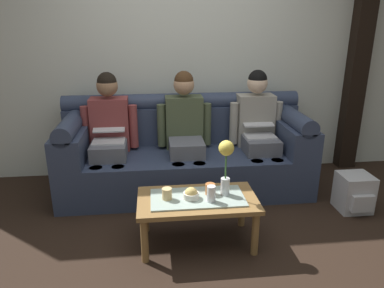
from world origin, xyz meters
TOP-DOWN VIEW (x-y plane):
  - ground_plane at (0.00, 0.00)m, footprint 14.00×14.00m
  - back_wall_patterned at (0.00, 1.70)m, footprint 6.00×0.12m
  - timber_pillar at (2.00, 1.58)m, footprint 0.20×0.20m
  - couch at (0.00, 1.17)m, footprint 2.50×0.88m
  - person_left at (-0.76, 1.17)m, footprint 0.56×0.67m
  - person_middle at (0.00, 1.17)m, footprint 0.56×0.67m
  - person_right at (0.76, 1.16)m, footprint 0.56×0.67m
  - coffee_table at (0.00, 0.13)m, footprint 0.93×0.52m
  - flower_vase at (0.22, 0.15)m, footprint 0.12×0.12m
  - snack_bowl at (-0.05, 0.12)m, footprint 0.12×0.12m
  - cup_near_left at (-0.24, 0.13)m, footprint 0.08×0.08m
  - cup_near_right at (0.09, 0.05)m, footprint 0.07×0.07m
  - cup_far_center at (0.11, 0.18)m, footprint 0.08×0.08m
  - backpack_right at (1.52, 0.50)m, footprint 0.29×0.32m

SIDE VIEW (x-z plane):
  - ground_plane at x=0.00m, z-range 0.00..0.00m
  - backpack_right at x=1.52m, z-range 0.00..0.35m
  - coffee_table at x=0.00m, z-range 0.14..0.54m
  - couch at x=0.00m, z-range -0.12..0.85m
  - snack_bowl at x=-0.05m, z-range 0.38..0.49m
  - cup_far_center at x=0.11m, z-range 0.40..0.49m
  - cup_near_left at x=-0.24m, z-range 0.40..0.49m
  - cup_near_right at x=0.09m, z-range 0.40..0.53m
  - person_left at x=-0.76m, z-range 0.05..1.27m
  - person_right at x=0.76m, z-range 0.05..1.27m
  - person_middle at x=0.00m, z-range 0.05..1.27m
  - flower_vase at x=0.22m, z-range 0.47..0.92m
  - back_wall_patterned at x=0.00m, z-range 0.00..2.90m
  - timber_pillar at x=2.00m, z-range 0.00..2.90m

